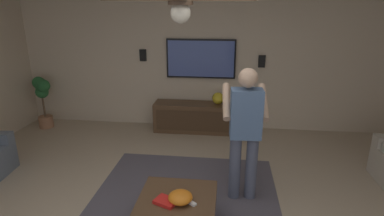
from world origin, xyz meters
The scene contains 13 objects.
wall_back_tv centered at (3.08, 0.00, 1.32)m, with size 0.10×7.24×2.63m, color #C6B299.
coffee_table centered at (-0.18, 0.00, 0.30)m, with size 1.00×0.80×0.40m.
media_console centered at (2.75, 0.04, 0.28)m, with size 0.45×1.70×0.55m.
tv centered at (2.99, 0.04, 1.35)m, with size 0.05×1.29×0.73m.
person_standing centered at (0.65, -0.70, 0.93)m, with size 0.56×0.56×1.64m.
potted_plant_tall centered at (2.64, 3.09, 0.65)m, with size 0.35×0.37×1.00m.
bowl centered at (-0.13, -0.05, 0.46)m, with size 0.25×0.25×0.11m, color orange.
remote_white centered at (-0.13, -0.14, 0.41)m, with size 0.15×0.04×0.02m, color white.
book centered at (-0.16, 0.10, 0.42)m, with size 0.22×0.16×0.04m, color red.
vase_round centered at (2.77, -0.31, 0.66)m, with size 0.22×0.22×0.22m, color gold.
wall_speaker_left centered at (3.00, -1.08, 1.32)m, with size 0.06×0.12×0.22m, color black.
wall_speaker_right centered at (3.00, 1.15, 1.40)m, with size 0.06×0.12×0.22m, color black.
ceiling_fan centered at (-0.26, -0.08, 2.30)m, with size 1.20×1.16×0.46m.
Camera 1 is at (-2.78, -0.48, 2.29)m, focal length 29.08 mm.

